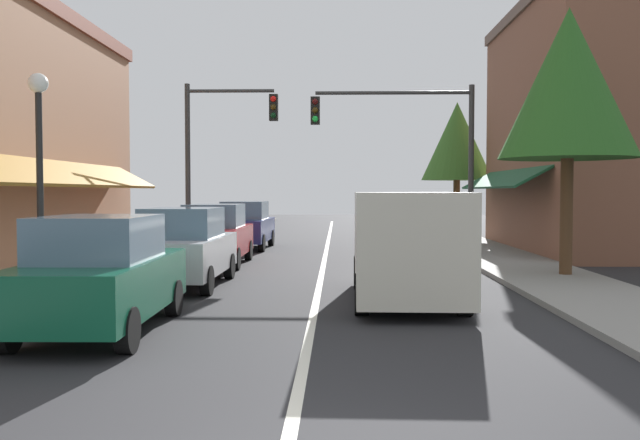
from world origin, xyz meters
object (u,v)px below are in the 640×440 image
traffic_signal_left_corner (217,142)px  parked_car_second_left (184,247)px  parked_car_third_left (215,235)px  tree_right_far (457,142)px  parked_car_far_left (245,225)px  van_in_lane (406,242)px  parked_car_nearest_left (100,275)px  tree_right_near (568,84)px  traffic_signal_mast_arm (414,139)px  street_lamp_left_near (39,148)px

traffic_signal_left_corner → parked_car_second_left: bearing=-85.0°
parked_car_third_left → tree_right_far: size_ratio=0.67×
parked_car_far_left → van_in_lane: bearing=-66.8°
traffic_signal_left_corner → tree_right_far: (9.57, 7.46, 0.53)m
van_in_lane → parked_car_third_left: bearing=128.9°
parked_car_nearest_left → parked_car_second_left: same height
tree_right_near → parked_car_second_left: bearing=-170.4°
traffic_signal_mast_arm → parked_car_second_left: bearing=-129.3°
traffic_signal_left_corner → tree_right_far: size_ratio=0.95×
van_in_lane → traffic_signal_mast_arm: traffic_signal_mast_arm is taller
parked_car_nearest_left → traffic_signal_mast_arm: traffic_signal_mast_arm is taller
parked_car_nearest_left → parked_car_far_left: bearing=88.5°
parked_car_far_left → street_lamp_left_near: (-1.99, -12.88, 2.05)m
van_in_lane → street_lamp_left_near: street_lamp_left_near is taller
parked_car_third_left → traffic_signal_left_corner: 4.91m
parked_car_nearest_left → street_lamp_left_near: bearing=129.7°
parked_car_second_left → traffic_signal_left_corner: bearing=95.6°
traffic_signal_left_corner → traffic_signal_mast_arm: bearing=-8.5°
van_in_lane → traffic_signal_mast_arm: 9.63m
parked_car_third_left → traffic_signal_left_corner: size_ratio=0.70×
traffic_signal_mast_arm → tree_right_far: 8.95m
street_lamp_left_near → parked_car_third_left: bearing=75.5°
parked_car_second_left → parked_car_far_left: same height
parked_car_second_left → traffic_signal_mast_arm: size_ratio=0.73×
parked_car_third_left → street_lamp_left_near: bearing=-104.8°
parked_car_far_left → traffic_signal_mast_arm: traffic_signal_mast_arm is taller
parked_car_far_left → parked_car_third_left: bearing=-89.8°
parked_car_nearest_left → traffic_signal_mast_arm: size_ratio=0.73×
parked_car_far_left → tree_right_far: bearing=34.3°
parked_car_nearest_left → tree_right_near: 11.87m
parked_car_third_left → tree_right_far: bearing=51.3°
traffic_signal_left_corner → street_lamp_left_near: size_ratio=1.37×
parked_car_second_left → street_lamp_left_near: 4.02m
parked_car_second_left → parked_car_third_left: size_ratio=1.00×
parked_car_nearest_left → traffic_signal_left_corner: bearing=91.6°
parked_car_third_left → parked_car_far_left: size_ratio=0.99×
parked_car_second_left → traffic_signal_mast_arm: 9.90m
parked_car_far_left → parked_car_second_left: bearing=-88.7°
parked_car_nearest_left → traffic_signal_mast_arm: bearing=62.6°
traffic_signal_mast_arm → parked_car_far_left: bearing=155.3°
van_in_lane → street_lamp_left_near: 7.06m
parked_car_far_left → traffic_signal_mast_arm: 7.22m
parked_car_nearest_left → traffic_signal_left_corner: size_ratio=0.70×
street_lamp_left_near → tree_right_far: bearing=59.8°
parked_car_third_left → van_in_lane: 7.98m
traffic_signal_mast_arm → tree_right_near: size_ratio=0.86×
van_in_lane → traffic_signal_left_corner: (-5.51, 10.16, 2.72)m
van_in_lane → tree_right_near: tree_right_near is taller
parked_car_third_left → street_lamp_left_near: size_ratio=0.96×
parked_car_far_left → traffic_signal_left_corner: 3.53m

